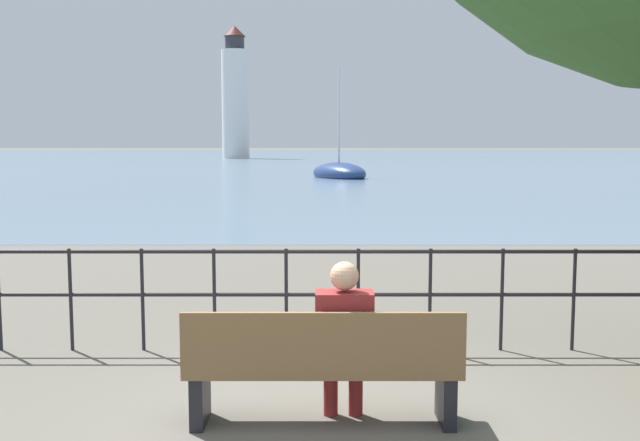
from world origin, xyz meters
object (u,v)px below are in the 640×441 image
(seated_person_left, at_px, (341,334))
(harbor_lighthouse, at_px, (233,97))
(sailboat_2, at_px, (336,173))
(park_bench, at_px, (320,369))

(seated_person_left, bearing_deg, harbor_lighthouse, 97.12)
(sailboat_2, relative_size, harbor_lighthouse, 0.36)
(park_bench, bearing_deg, sailboat_2, 88.32)
(park_bench, xyz_separation_m, seated_person_left, (0.16, 0.08, 0.24))
(seated_person_left, distance_m, harbor_lighthouse, 108.67)
(harbor_lighthouse, bearing_deg, sailboat_2, -77.82)
(park_bench, bearing_deg, seated_person_left, 26.49)
(park_bench, relative_size, seated_person_left, 1.66)
(park_bench, height_order, sailboat_2, sailboat_2)
(seated_person_left, xyz_separation_m, sailboat_2, (1.03, 40.51, -0.38))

